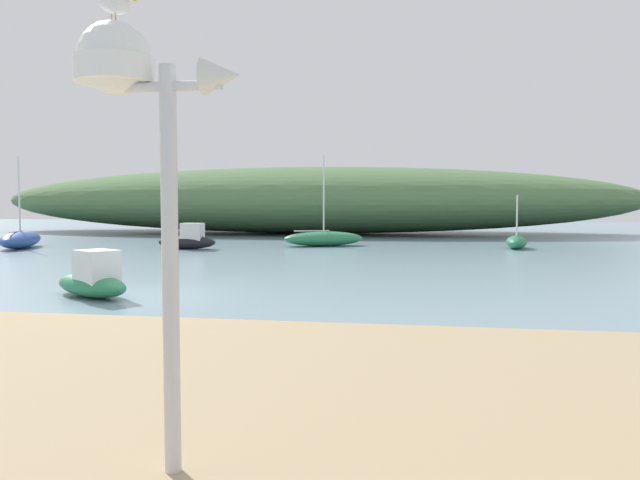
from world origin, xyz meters
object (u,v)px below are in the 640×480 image
(mast_structure, at_px, (132,98))
(sailboat_centre_water, at_px, (516,242))
(seagull_on_radar, at_px, (115,1))
(motorboat_mid_channel, at_px, (93,280))
(motorboat_west_reach, at_px, (188,240))
(sailboat_off_point, at_px, (324,238))
(sailboat_far_right, at_px, (20,240))

(mast_structure, xyz_separation_m, sailboat_centre_water, (6.30, 25.87, -2.58))
(seagull_on_radar, distance_m, motorboat_mid_channel, 10.69)
(mast_structure, distance_m, motorboat_west_reach, 24.72)
(sailboat_off_point, xyz_separation_m, sailboat_centre_water, (9.20, -0.12, -0.06))
(seagull_on_radar, distance_m, sailboat_centre_water, 26.83)
(sailboat_off_point, bearing_deg, motorboat_west_reach, -152.91)
(mast_structure, height_order, motorboat_west_reach, mast_structure)
(sailboat_off_point, bearing_deg, mast_structure, -83.64)
(sailboat_centre_water, xyz_separation_m, motorboat_mid_channel, (-11.70, -17.11, 0.07))
(seagull_on_radar, height_order, motorboat_west_reach, seagull_on_radar)
(mast_structure, distance_m, seagull_on_radar, 0.70)
(sailboat_far_right, height_order, motorboat_mid_channel, sailboat_far_right)
(mast_structure, bearing_deg, sailboat_centre_water, 76.30)
(sailboat_off_point, bearing_deg, sailboat_centre_water, -0.77)
(mast_structure, distance_m, motorboat_mid_channel, 10.59)
(mast_structure, xyz_separation_m, sailboat_off_point, (-2.90, 25.99, -2.52))
(mast_structure, relative_size, motorboat_west_reach, 1.17)
(seagull_on_radar, height_order, sailboat_centre_water, seagull_on_radar)
(sailboat_far_right, bearing_deg, sailboat_centre_water, 9.05)
(motorboat_mid_channel, bearing_deg, sailboat_centre_water, 55.64)
(sailboat_off_point, height_order, motorboat_west_reach, sailboat_off_point)
(sailboat_far_right, bearing_deg, motorboat_mid_channel, -49.56)
(sailboat_centre_water, bearing_deg, seagull_on_radar, -103.96)
(sailboat_centre_water, height_order, sailboat_far_right, sailboat_far_right)
(seagull_on_radar, xyz_separation_m, motorboat_mid_channel, (-5.27, 8.74, -3.19))
(seagull_on_radar, distance_m, motorboat_west_reach, 24.74)
(motorboat_mid_channel, bearing_deg, mast_structure, -58.37)
(mast_structure, bearing_deg, sailboat_off_point, 96.36)
(mast_structure, bearing_deg, motorboat_west_reach, 110.89)
(sailboat_off_point, distance_m, sailboat_far_right, 14.45)
(seagull_on_radar, relative_size, motorboat_west_reach, 0.13)
(sailboat_off_point, distance_m, motorboat_mid_channel, 17.41)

